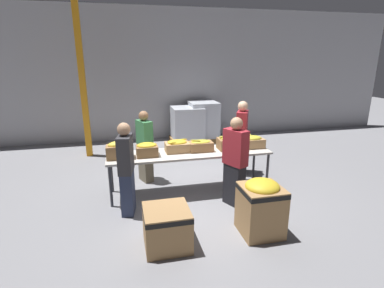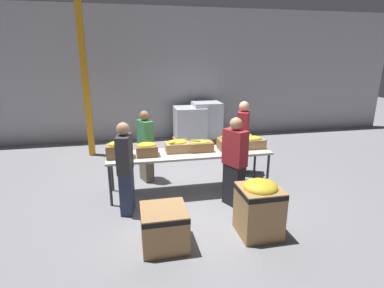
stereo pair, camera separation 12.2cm
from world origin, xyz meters
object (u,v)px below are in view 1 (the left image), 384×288
object	(u,v)px
sorting_table	(190,155)
banana_box_1	(147,149)
support_pillar	(82,80)
banana_box_3	(201,145)
banana_box_4	(228,142)
volunteer_2	(241,138)
donation_bin_0	(167,226)
donation_bin_1	(261,205)
banana_box_0	(119,150)
banana_box_5	(252,142)
pallet_stack_0	(187,125)
volunteer_3	(126,170)
volunteer_0	(235,163)
volunteer_1	(145,147)
pallet_stack_1	(203,122)
banana_box_2	(177,146)

from	to	relation	value
sorting_table	banana_box_1	xyz separation A→B (m)	(-0.81, -0.03, 0.18)
banana_box_1	support_pillar	bearing A→B (deg)	115.20
banana_box_3	banana_box_4	world-z (taller)	banana_box_4
volunteer_2	donation_bin_0	size ratio (longest dim) A/B	2.62
banana_box_4	donation_bin_1	size ratio (longest dim) A/B	0.45
support_pillar	banana_box_1	bearing A→B (deg)	-64.80
banana_box_0	banana_box_4	world-z (taller)	banana_box_0
support_pillar	banana_box_5	bearing A→B (deg)	-38.98
sorting_table	donation_bin_0	distance (m)	1.86
banana_box_1	support_pillar	world-z (taller)	support_pillar
sorting_table	donation_bin_0	bearing A→B (deg)	-112.89
support_pillar	pallet_stack_0	bearing A→B (deg)	13.22
volunteer_3	donation_bin_1	distance (m)	2.20
banana_box_0	support_pillar	world-z (taller)	support_pillar
banana_box_4	volunteer_2	world-z (taller)	volunteer_2
volunteer_0	volunteer_2	bearing A→B (deg)	-52.04
pallet_stack_0	banana_box_0	bearing A→B (deg)	-119.79
banana_box_4	donation_bin_0	bearing A→B (deg)	-131.19
sorting_table	volunteer_1	size ratio (longest dim) A/B	2.05
pallet_stack_1	banana_box_4	bearing A→B (deg)	-97.57
volunteer_3	banana_box_5	bearing A→B (deg)	-66.31
volunteer_1	volunteer_3	distance (m)	1.39
banana_box_0	banana_box_2	bearing A→B (deg)	7.12
volunteer_1	banana_box_4	bearing A→B (deg)	44.04
banana_box_3	donation_bin_1	world-z (taller)	banana_box_3
banana_box_2	banana_box_4	world-z (taller)	banana_box_4
sorting_table	volunteer_1	xyz separation A→B (m)	(-0.79, 0.73, -0.01)
banana_box_2	banana_box_3	size ratio (longest dim) A/B	1.00
donation_bin_0	support_pillar	bearing A→B (deg)	107.86
banana_box_1	banana_box_2	xyz separation A→B (m)	(0.59, 0.12, -0.01)
banana_box_3	volunteer_1	distance (m)	1.25
donation_bin_1	volunteer_2	bearing A→B (deg)	74.96
banana_box_1	donation_bin_0	distance (m)	1.75
banana_box_4	donation_bin_1	bearing A→B (deg)	-92.50
banana_box_1	support_pillar	size ratio (longest dim) A/B	0.10
banana_box_0	volunteer_3	world-z (taller)	volunteer_3
banana_box_5	volunteer_0	world-z (taller)	volunteer_0
sorting_table	banana_box_4	world-z (taller)	banana_box_4
banana_box_1	banana_box_4	size ratio (longest dim) A/B	1.01
sorting_table	banana_box_1	bearing A→B (deg)	-177.70
donation_bin_1	pallet_stack_1	distance (m)	5.27
volunteer_2	donation_bin_1	bearing A→B (deg)	12.69
volunteer_2	sorting_table	bearing A→B (deg)	-35.38
donation_bin_0	banana_box_3	bearing A→B (deg)	61.30
banana_box_4	pallet_stack_1	size ratio (longest dim) A/B	0.32
banana_box_2	donation_bin_0	xyz separation A→B (m)	(-0.48, -1.75, -0.62)
volunteer_2	donation_bin_0	world-z (taller)	volunteer_2
volunteer_1	volunteer_3	size ratio (longest dim) A/B	0.96
support_pillar	banana_box_0	bearing A→B (deg)	-73.60
banana_box_1	volunteer_0	bearing A→B (deg)	-24.71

